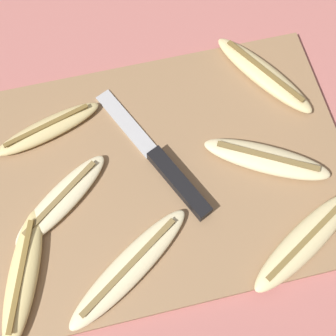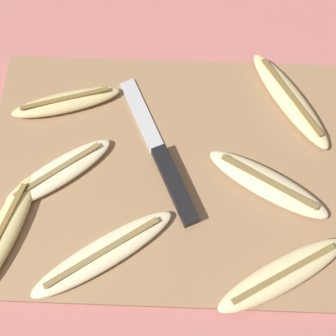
{
  "view_description": "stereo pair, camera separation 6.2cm",
  "coord_description": "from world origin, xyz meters",
  "px_view_note": "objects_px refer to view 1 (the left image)",
  "views": [
    {
      "loc": [
        -0.05,
        -0.22,
        0.6
      ],
      "look_at": [
        0.0,
        0.0,
        0.02
      ],
      "focal_mm": 50.0,
      "sensor_mm": 36.0,
      "label": 1
    },
    {
      "loc": [
        0.01,
        -0.23,
        0.6
      ],
      "look_at": [
        0.0,
        0.0,
        0.02
      ],
      "focal_mm": 50.0,
      "sensor_mm": 36.0,
      "label": 2
    }
  ],
  "objects_px": {
    "knife": "(170,173)",
    "banana_golden_short": "(23,277)",
    "banana_soft_right": "(305,241)",
    "banana_pale_long": "(129,268)",
    "banana_bright_far": "(61,200)",
    "banana_mellow_near": "(264,75)",
    "banana_spotted_left": "(48,129)",
    "banana_cream_curved": "(267,159)"
  },
  "relations": [
    {
      "from": "knife",
      "to": "banana_golden_short",
      "type": "distance_m",
      "value": 0.22
    },
    {
      "from": "banana_cream_curved",
      "to": "banana_pale_long",
      "type": "bearing_deg",
      "value": -154.52
    },
    {
      "from": "banana_golden_short",
      "to": "banana_pale_long",
      "type": "bearing_deg",
      "value": -8.39
    },
    {
      "from": "banana_pale_long",
      "to": "banana_spotted_left",
      "type": "distance_m",
      "value": 0.22
    },
    {
      "from": "banana_pale_long",
      "to": "banana_cream_curved",
      "type": "height_order",
      "value": "banana_cream_curved"
    },
    {
      "from": "banana_soft_right",
      "to": "banana_cream_curved",
      "type": "distance_m",
      "value": 0.12
    },
    {
      "from": "banana_cream_curved",
      "to": "banana_golden_short",
      "type": "bearing_deg",
      "value": -166.56
    },
    {
      "from": "banana_mellow_near",
      "to": "banana_cream_curved",
      "type": "xyz_separation_m",
      "value": [
        -0.04,
        -0.13,
        -0.0
      ]
    },
    {
      "from": "banana_soft_right",
      "to": "banana_golden_short",
      "type": "height_order",
      "value": "same"
    },
    {
      "from": "knife",
      "to": "banana_cream_curved",
      "type": "bearing_deg",
      "value": -30.07
    },
    {
      "from": "banana_golden_short",
      "to": "banana_bright_far",
      "type": "bearing_deg",
      "value": 55.8
    },
    {
      "from": "banana_mellow_near",
      "to": "banana_golden_short",
      "type": "relative_size",
      "value": 0.98
    },
    {
      "from": "banana_cream_curved",
      "to": "banana_soft_right",
      "type": "bearing_deg",
      "value": -84.3
    },
    {
      "from": "banana_pale_long",
      "to": "banana_cream_curved",
      "type": "xyz_separation_m",
      "value": [
        0.21,
        0.1,
        0.0
      ]
    },
    {
      "from": "banana_golden_short",
      "to": "banana_spotted_left",
      "type": "bearing_deg",
      "value": 73.63
    },
    {
      "from": "knife",
      "to": "banana_soft_right",
      "type": "bearing_deg",
      "value": -67.26
    },
    {
      "from": "banana_soft_right",
      "to": "banana_mellow_near",
      "type": "bearing_deg",
      "value": 84.19
    },
    {
      "from": "knife",
      "to": "banana_soft_right",
      "type": "relative_size",
      "value": 1.26
    },
    {
      "from": "banana_mellow_near",
      "to": "banana_pale_long",
      "type": "relative_size",
      "value": 0.9
    },
    {
      "from": "banana_pale_long",
      "to": "banana_golden_short",
      "type": "height_order",
      "value": "banana_golden_short"
    },
    {
      "from": "knife",
      "to": "banana_mellow_near",
      "type": "height_order",
      "value": "banana_mellow_near"
    },
    {
      "from": "knife",
      "to": "banana_pale_long",
      "type": "relative_size",
      "value": 1.18
    },
    {
      "from": "banana_soft_right",
      "to": "banana_spotted_left",
      "type": "bearing_deg",
      "value": 141.59
    },
    {
      "from": "banana_pale_long",
      "to": "banana_spotted_left",
      "type": "relative_size",
      "value": 1.18
    },
    {
      "from": "banana_mellow_near",
      "to": "knife",
      "type": "bearing_deg",
      "value": -145.17
    },
    {
      "from": "banana_mellow_near",
      "to": "banana_cream_curved",
      "type": "bearing_deg",
      "value": -106.02
    },
    {
      "from": "banana_pale_long",
      "to": "banana_golden_short",
      "type": "distance_m",
      "value": 0.13
    },
    {
      "from": "banana_soft_right",
      "to": "banana_cream_curved",
      "type": "relative_size",
      "value": 1.03
    },
    {
      "from": "banana_soft_right",
      "to": "banana_pale_long",
      "type": "xyz_separation_m",
      "value": [
        -0.22,
        0.02,
        -0.0
      ]
    },
    {
      "from": "banana_bright_far",
      "to": "banana_spotted_left",
      "type": "distance_m",
      "value": 0.11
    },
    {
      "from": "knife",
      "to": "banana_pale_long",
      "type": "bearing_deg",
      "value": -150.0
    },
    {
      "from": "knife",
      "to": "banana_spotted_left",
      "type": "bearing_deg",
      "value": 120.83
    },
    {
      "from": "banana_spotted_left",
      "to": "banana_cream_curved",
      "type": "xyz_separation_m",
      "value": [
        0.28,
        -0.11,
        0.0
      ]
    },
    {
      "from": "knife",
      "to": "banana_mellow_near",
      "type": "bearing_deg",
      "value": 9.9
    },
    {
      "from": "banana_cream_curved",
      "to": "banana_mellow_near",
      "type": "bearing_deg",
      "value": 73.98
    },
    {
      "from": "banana_pale_long",
      "to": "banana_cream_curved",
      "type": "distance_m",
      "value": 0.23
    },
    {
      "from": "banana_pale_long",
      "to": "banana_golden_short",
      "type": "bearing_deg",
      "value": 171.61
    },
    {
      "from": "banana_bright_far",
      "to": "banana_cream_curved",
      "type": "xyz_separation_m",
      "value": [
        0.28,
        -0.01,
        0.0
      ]
    },
    {
      "from": "knife",
      "to": "banana_pale_long",
      "type": "height_order",
      "value": "banana_pale_long"
    },
    {
      "from": "banana_golden_short",
      "to": "banana_cream_curved",
      "type": "bearing_deg",
      "value": 13.44
    },
    {
      "from": "banana_bright_far",
      "to": "banana_pale_long",
      "type": "xyz_separation_m",
      "value": [
        0.07,
        -0.11,
        0.0
      ]
    },
    {
      "from": "banana_soft_right",
      "to": "banana_golden_short",
      "type": "relative_size",
      "value": 1.02
    }
  ]
}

